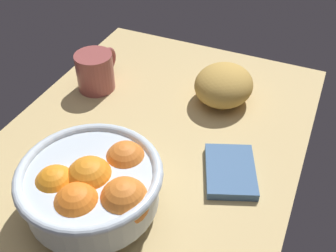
# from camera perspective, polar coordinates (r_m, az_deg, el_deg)

# --- Properties ---
(ground_plane) EXTENTS (0.77, 0.56, 0.03)m
(ground_plane) POSITION_cam_1_polar(r_m,az_deg,el_deg) (0.77, -2.79, -3.09)
(ground_plane) COLOR tan
(fruit_bowl) EXTENTS (0.22, 0.22, 0.10)m
(fruit_bowl) POSITION_cam_1_polar(r_m,az_deg,el_deg) (0.62, -10.58, -8.30)
(fruit_bowl) COLOR silver
(fruit_bowl) RESTS_ON ground
(bread_loaf) EXTENTS (0.14, 0.13, 0.08)m
(bread_loaf) POSITION_cam_1_polar(r_m,az_deg,el_deg) (0.85, 7.91, 5.80)
(bread_loaf) COLOR #BD9344
(bread_loaf) RESTS_ON ground
(napkin_folded) EXTENTS (0.14, 0.12, 0.02)m
(napkin_folded) POSITION_cam_1_polar(r_m,az_deg,el_deg) (0.71, 8.84, -6.31)
(napkin_folded) COLOR #466995
(napkin_folded) RESTS_ON ground
(mug) EXTENTS (0.12, 0.08, 0.08)m
(mug) POSITION_cam_1_polar(r_m,az_deg,el_deg) (0.90, -10.19, 7.71)
(mug) COLOR #954744
(mug) RESTS_ON ground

